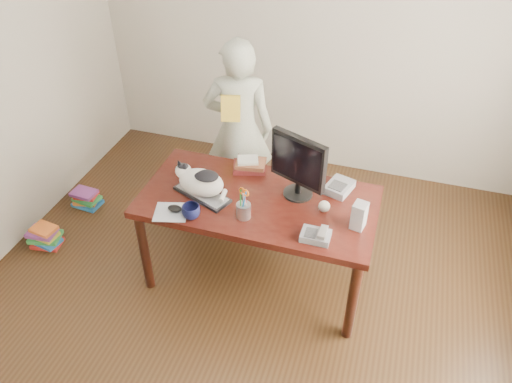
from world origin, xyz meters
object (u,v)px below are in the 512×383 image
object	(u,v)px
book_pile_a	(45,237)
book_pile_b	(86,198)
speaker	(359,216)
book_stack	(250,165)
phone	(316,235)
desk	(261,208)
pen_cup	(244,209)
calculator	(339,187)
cat	(200,181)
monitor	(298,164)
coffee_mug	(191,212)
keyboard	(202,194)
baseball	(324,206)
person	(239,129)
mouse	(175,208)

from	to	relation	value
book_pile_a	book_pile_b	bearing A→B (deg)	86.87
speaker	book_pile_b	bearing A→B (deg)	-177.98
speaker	book_stack	size ratio (longest dim) A/B	0.68
phone	book_pile_a	distance (m)	2.31
desk	pen_cup	bearing A→B (deg)	-96.90
book_stack	calculator	xyz separation A→B (m)	(0.67, -0.06, -0.01)
cat	monitor	xyz separation A→B (m)	(0.63, 0.19, 0.14)
coffee_mug	cat	bearing A→B (deg)	97.95
speaker	book_stack	bearing A→B (deg)	167.15
pen_cup	phone	world-z (taller)	pen_cup
book_stack	keyboard	bearing A→B (deg)	-131.71
speaker	baseball	xyz separation A→B (m)	(-0.23, 0.09, -0.05)
book_stack	calculator	size ratio (longest dim) A/B	1.12
monitor	speaker	bearing A→B (deg)	-0.67
desk	person	world-z (taller)	person
monitor	person	xyz separation A→B (m)	(-0.65, 0.68, -0.24)
keyboard	calculator	xyz separation A→B (m)	(0.88, 0.34, 0.02)
coffee_mug	book_stack	distance (m)	0.65
pen_cup	book_stack	bearing A→B (deg)	103.83
coffee_mug	baseball	distance (m)	0.87
calculator	pen_cup	bearing A→B (deg)	-122.60
keyboard	monitor	bearing A→B (deg)	39.58
baseball	mouse	bearing A→B (deg)	-162.44
keyboard	baseball	xyz separation A→B (m)	(0.82, 0.09, 0.03)
keyboard	calculator	bearing A→B (deg)	42.85
pen_cup	book_pile_a	world-z (taller)	pen_cup
person	book_pile_a	bearing A→B (deg)	22.40
pen_cup	book_pile_a	xyz separation A→B (m)	(-1.72, 0.01, -0.73)
book_pile_b	book_stack	bearing A→B (deg)	-1.35
pen_cup	calculator	xyz separation A→B (m)	(0.54, 0.46, -0.04)
cat	coffee_mug	world-z (taller)	cat
mouse	coffee_mug	world-z (taller)	coffee_mug
book_pile_a	book_stack	bearing A→B (deg)	17.91
keyboard	book_pile_a	world-z (taller)	keyboard
mouse	book_stack	world-z (taller)	book_stack
pen_cup	baseball	world-z (taller)	pen_cup
person	book_pile_a	xyz separation A→B (m)	(-1.34, -0.99, -0.68)
book_pile_a	desk	bearing A→B (deg)	9.03
mouse	person	size ratio (longest dim) A/B	0.07
book_stack	coffee_mug	bearing A→B (deg)	-120.48
desk	keyboard	size ratio (longest dim) A/B	3.63
calculator	book_pile_a	xyz separation A→B (m)	(-2.26, -0.46, -0.69)
book_stack	pen_cup	bearing A→B (deg)	-89.48
mouse	phone	xyz separation A→B (m)	(0.94, 0.02, 0.00)
desk	book_pile_b	bearing A→B (deg)	171.03
mouse	monitor	bearing A→B (deg)	13.57
desk	speaker	size ratio (longest dim) A/B	8.69
pen_cup	coffee_mug	size ratio (longest dim) A/B	1.98
cat	person	distance (m)	0.87
desk	coffee_mug	bearing A→B (deg)	-132.37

